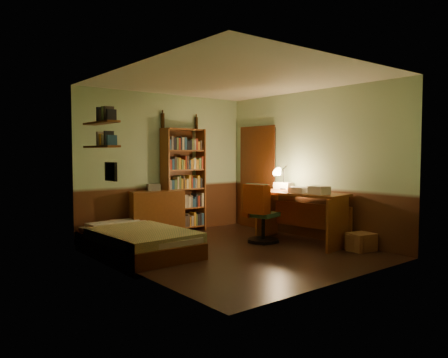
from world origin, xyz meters
TOP-DOWN VIEW (x-y plane):
  - floor at (0.00, 0.00)m, footprint 3.50×4.00m
  - ceiling at (0.00, 0.00)m, footprint 3.50×4.00m
  - wall_back at (0.00, 2.01)m, footprint 3.50×0.02m
  - wall_left at (-1.76, 0.00)m, footprint 0.02×4.00m
  - wall_right at (1.76, 0.00)m, footprint 0.02×4.00m
  - wall_front at (0.00, -2.01)m, footprint 3.50×0.02m
  - doorway at (1.72, 1.30)m, footprint 0.06×0.90m
  - door_trim at (1.69, 1.30)m, footprint 0.02×0.98m
  - bed at (-1.19, 0.89)m, footprint 1.13×2.09m
  - dresser at (-0.34, 1.76)m, footprint 1.01×0.67m
  - mini_stereo at (-0.32, 1.89)m, footprint 0.27×0.23m
  - bookshelf at (0.30, 1.85)m, footprint 0.87×0.36m
  - bottle_left at (-0.08, 1.96)m, footprint 0.09×0.09m
  - bottle_right at (0.68, 1.96)m, footprint 0.07×0.07m
  - desk at (1.28, -0.18)m, footprint 0.86×1.66m
  - paper_stack at (1.57, 0.47)m, footprint 0.30×0.36m
  - desk_lamp at (1.49, 0.40)m, footprint 0.17×0.17m
  - office_chair at (0.83, 0.22)m, footprint 0.65×0.60m
  - red_jacket at (0.55, 0.11)m, footprint 0.35×0.46m
  - wall_shelf_lower at (-1.64, 1.10)m, footprint 0.20×0.90m
  - wall_shelf_upper at (-1.64, 1.10)m, footprint 0.20×0.90m
  - framed_picture at (-1.72, 0.60)m, footprint 0.04×0.32m
  - cardboard_box_a at (1.53, -1.18)m, footprint 0.38×0.32m
  - cardboard_box_b at (1.56, -1.19)m, footprint 0.44×0.39m

SIDE VIEW (x-z plane):
  - floor at x=0.00m, z-range -0.02..0.00m
  - cardboard_box_a at x=1.53m, z-range 0.00..0.26m
  - cardboard_box_b at x=1.56m, z-range 0.00..0.27m
  - bed at x=-1.19m, z-range 0.00..0.62m
  - dresser at x=-0.34m, z-range 0.00..0.83m
  - desk at x=1.28m, z-range 0.00..0.85m
  - office_chair at x=0.83m, z-range 0.00..1.11m
  - mini_stereo at x=-0.32m, z-range 0.83..0.95m
  - paper_stack at x=1.57m, z-range 0.85..0.97m
  - bookshelf at x=0.30m, z-range 0.00..1.96m
  - doorway at x=1.72m, z-range 0.00..2.00m
  - door_trim at x=1.69m, z-range -0.04..2.04m
  - desk_lamp at x=1.49m, z-range 0.85..1.41m
  - framed_picture at x=-1.72m, z-range 1.12..1.38m
  - wall_back at x=0.00m, z-range 0.00..2.60m
  - wall_left at x=-1.76m, z-range 0.00..2.60m
  - wall_right at x=1.76m, z-range 0.00..2.60m
  - wall_front at x=0.00m, z-range 0.00..2.60m
  - red_jacket at x=0.55m, z-range 1.11..1.59m
  - wall_shelf_lower at x=-1.64m, z-range 1.59..1.61m
  - wall_shelf_upper at x=-1.64m, z-range 1.94..1.96m
  - bottle_right at x=0.68m, z-range 1.96..2.20m
  - bottle_left at x=-0.08m, z-range 1.96..2.24m
  - ceiling at x=0.00m, z-range 2.60..2.62m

